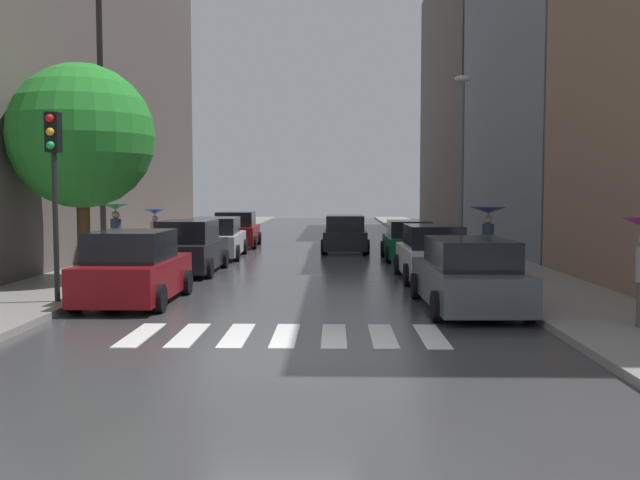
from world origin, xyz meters
TOP-DOWN VIEW (x-y plane):
  - ground_plane at (0.00, 24.00)m, footprint 28.00×72.00m
  - sidewalk_left at (-6.50, 24.00)m, footprint 3.00×72.00m
  - sidewalk_right at (6.50, 24.00)m, footprint 3.00×72.00m
  - crosswalk_stripes at (0.00, 1.61)m, footprint 5.85×2.20m
  - building_right_mid at (11.00, 20.40)m, footprint 6.00×14.87m
  - building_right_far at (11.00, 37.72)m, footprint 6.00×18.59m
  - parked_car_left_nearest at (-3.87, 5.34)m, footprint 2.11×4.19m
  - parked_car_left_second at (-3.84, 11.61)m, footprint 2.05×4.56m
  - parked_car_left_third at (-3.83, 17.00)m, footprint 2.26×4.85m
  - parked_car_left_fourth at (-3.82, 22.68)m, footprint 2.27×4.42m
  - parked_car_right_nearest at (3.93, 4.59)m, footprint 2.21×4.76m
  - parked_car_right_second at (3.87, 9.95)m, footprint 2.01×4.32m
  - parked_car_right_third at (3.83, 16.33)m, footprint 2.02×4.15m
  - car_midroad at (1.40, 20.07)m, footprint 2.10×4.63m
  - pedestrian_near_tree at (-6.23, 16.63)m, footprint 0.91×0.91m
  - pedestrian_by_kerb at (5.71, 10.74)m, footprint 1.16×1.16m
  - pedestrian_far_side at (-6.73, 13.17)m, footprint 1.09×1.09m
  - street_tree_left at (-6.16, 8.43)m, footprint 4.03×4.03m
  - traffic_light_left_corner at (-5.45, 4.63)m, footprint 0.30×0.42m
  - lamp_post_right at (5.55, 14.58)m, footprint 0.60×0.28m

SIDE VIEW (x-z plane):
  - ground_plane at x=0.00m, z-range -0.04..0.00m
  - crosswalk_stripes at x=0.00m, z-range 0.00..0.01m
  - sidewalk_left at x=-6.50m, z-range 0.00..0.15m
  - sidewalk_right at x=6.50m, z-range 0.00..0.15m
  - parked_car_right_third at x=3.83m, z-range -0.04..1.50m
  - parked_car_right_nearest at x=3.93m, z-range -0.05..1.57m
  - car_midroad at x=1.40m, z-range -0.05..1.58m
  - parked_car_left_third at x=-3.83m, z-range -0.05..1.59m
  - parked_car_right_second at x=3.87m, z-range -0.05..1.61m
  - parked_car_left_fourth at x=-3.82m, z-range -0.06..1.65m
  - parked_car_left_nearest at x=-3.87m, z-range -0.06..1.68m
  - parked_car_left_second at x=-3.84m, z-range -0.06..1.68m
  - pedestrian_near_tree at x=-6.23m, z-range 0.53..2.36m
  - pedestrian_by_kerb at x=5.71m, z-range 0.68..2.72m
  - pedestrian_far_side at x=-6.73m, z-range 0.66..2.77m
  - traffic_light_left_corner at x=-5.45m, z-range 1.14..5.44m
  - lamp_post_right at x=5.55m, z-range 0.68..7.39m
  - street_tree_left at x=-6.16m, z-range 1.16..7.24m
  - building_right_mid at x=11.00m, z-range 0.00..15.97m
  - building_right_far at x=11.00m, z-range 0.00..17.86m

